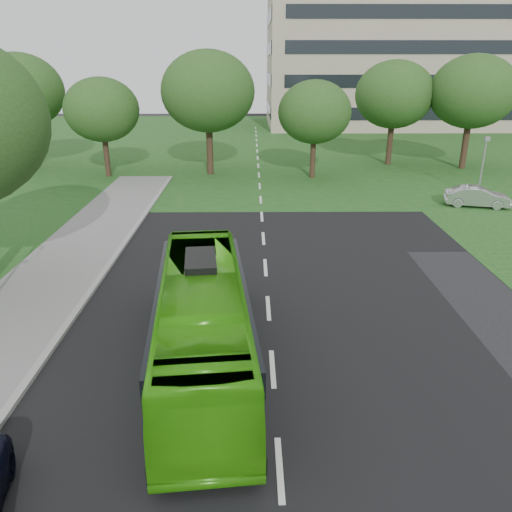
# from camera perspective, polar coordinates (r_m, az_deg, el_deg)

# --- Properties ---
(ground) EXTENTS (160.00, 160.00, 0.00)m
(ground) POSITION_cam_1_polar(r_m,az_deg,el_deg) (17.17, 1.63, -9.04)
(ground) COLOR black
(ground) RESTS_ON ground
(street_surfaces) EXTENTS (120.00, 120.00, 0.15)m
(street_surfaces) POSITION_cam_1_polar(r_m,az_deg,el_deg) (38.55, -0.17, 8.27)
(street_surfaces) COLOR black
(street_surfaces) RESTS_ON ground
(office_building) EXTENTS (40.10, 20.10, 25.00)m
(office_building) POSITION_cam_1_polar(r_m,az_deg,el_deg) (80.13, 17.25, 23.08)
(office_building) COLOR tan
(office_building) RESTS_ON ground
(tree_park_a) EXTENTS (5.81, 5.81, 7.71)m
(tree_park_a) POSITION_cam_1_polar(r_m,az_deg,el_deg) (42.35, -17.22, 15.67)
(tree_park_a) COLOR black
(tree_park_a) RESTS_ON ground
(tree_park_b) EXTENTS (7.41, 7.41, 9.71)m
(tree_park_b) POSITION_cam_1_polar(r_m,az_deg,el_deg) (41.53, -5.52, 18.20)
(tree_park_b) COLOR black
(tree_park_b) RESTS_ON ground
(tree_park_c) EXTENTS (5.66, 5.66, 7.52)m
(tree_park_c) POSITION_cam_1_polar(r_m,az_deg,el_deg) (40.35, 6.71, 16.01)
(tree_park_c) COLOR black
(tree_park_c) RESTS_ON ground
(tree_park_d) EXTENTS (6.79, 6.79, 8.98)m
(tree_park_d) POSITION_cam_1_polar(r_m,az_deg,el_deg) (47.19, 15.53, 17.34)
(tree_park_d) COLOR black
(tree_park_d) RESTS_ON ground
(tree_park_e) EXTENTS (7.08, 7.08, 9.44)m
(tree_park_e) POSITION_cam_1_polar(r_m,az_deg,el_deg) (47.31, 23.55, 16.82)
(tree_park_e) COLOR black
(tree_park_e) RESTS_ON ground
(tree_park_f) EXTENTS (7.14, 7.14, 9.54)m
(tree_park_f) POSITION_cam_1_polar(r_m,az_deg,el_deg) (47.71, -25.40, 16.67)
(tree_park_f) COLOR black
(tree_park_f) RESTS_ON ground
(bus) EXTENTS (3.49, 10.66, 2.91)m
(bus) POSITION_cam_1_polar(r_m,az_deg,el_deg) (15.05, -6.09, -7.46)
(bus) COLOR #3AA911
(bus) RESTS_ON ground
(sedan) EXTENTS (4.18, 2.28, 1.31)m
(sedan) POSITION_cam_1_polar(r_m,az_deg,el_deg) (35.15, 23.95, 6.22)
(sedan) COLOR #B8B7BC
(sedan) RESTS_ON ground
(camera_pole) EXTENTS (0.42, 0.39, 4.07)m
(camera_pole) POSITION_cam_1_polar(r_m,az_deg,el_deg) (37.75, 24.58, 10.14)
(camera_pole) COLOR gray
(camera_pole) RESTS_ON ground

